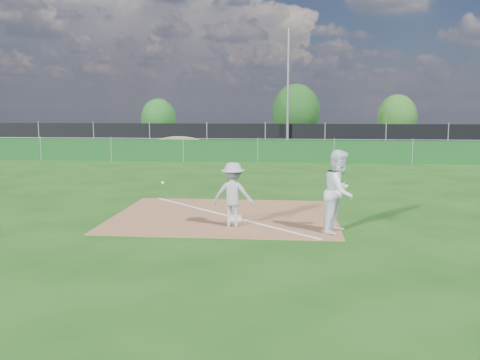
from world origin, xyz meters
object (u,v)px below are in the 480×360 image
at_px(tree_mid, 296,111).
at_px(tree_left, 158,119).
at_px(first_base, 235,218).
at_px(car_left, 177,134).
at_px(tree_right, 397,117).
at_px(runner, 339,191).
at_px(light_pole, 288,90).
at_px(car_mid, 268,134).
at_px(play_at_first, 233,194).
at_px(car_right, 328,137).

bearing_deg(tree_mid, tree_left, -178.85).
height_order(first_base, tree_mid, tree_mid).
height_order(car_left, tree_right, tree_right).
relative_size(runner, tree_mid, 0.40).
bearing_deg(first_base, runner, -23.32).
bearing_deg(light_pole, car_mid, 105.32).
distance_m(car_left, tree_left, 7.15).
distance_m(first_base, play_at_first, 1.09).
distance_m(car_mid, tree_left, 11.27).
bearing_deg(play_at_first, car_mid, 90.81).
bearing_deg(car_right, runner, 178.39).
bearing_deg(car_mid, tree_mid, -39.81).
bearing_deg(play_at_first, tree_right, 73.17).
height_order(tree_mid, tree_right, tree_mid).
relative_size(play_at_first, tree_left, 0.65).
height_order(light_pole, tree_right, light_pole).
bearing_deg(car_mid, car_left, 82.32).
xyz_separation_m(car_left, tree_left, (-3.01, 6.40, 1.04)).
relative_size(runner, car_mid, 0.40).
height_order(first_base, car_mid, car_mid).
relative_size(first_base, tree_left, 0.10).
xyz_separation_m(runner, tree_left, (-12.93, 34.13, 0.89)).
distance_m(tree_left, tree_right, 20.87).
bearing_deg(runner, car_left, 42.73).
bearing_deg(first_base, tree_right, 72.74).
distance_m(play_at_first, tree_mid, 34.12).
xyz_separation_m(tree_mid, tree_right, (8.71, 0.63, -0.47)).
xyz_separation_m(play_at_first, car_right, (4.18, 28.47, -0.22)).
bearing_deg(tree_left, play_at_first, -72.94).
height_order(runner, car_left, runner).
bearing_deg(tree_mid, play_at_first, -92.99).
bearing_deg(first_base, car_mid, 90.75).
distance_m(runner, tree_mid, 34.41).
xyz_separation_m(runner, tree_mid, (-0.79, 34.37, 1.54)).
height_order(runner, car_mid, runner).
distance_m(first_base, tree_mid, 33.39).
relative_size(runner, tree_right, 0.49).
height_order(first_base, tree_right, tree_right).
relative_size(runner, car_left, 0.41).
xyz_separation_m(light_pole, tree_right, (9.34, 11.68, -1.95)).
xyz_separation_m(first_base, tree_mid, (1.82, 33.25, 2.46)).
xyz_separation_m(tree_left, tree_mid, (12.14, 0.24, 0.65)).
distance_m(runner, tree_left, 36.50).
bearing_deg(car_mid, first_base, 162.93).
height_order(light_pole, tree_left, light_pole).
bearing_deg(car_left, car_mid, -85.80).
relative_size(play_at_first, car_left, 0.49).
height_order(light_pole, tree_mid, light_pole).
xyz_separation_m(car_left, tree_mid, (9.14, 6.64, 1.69)).
height_order(tree_left, tree_right, tree_right).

